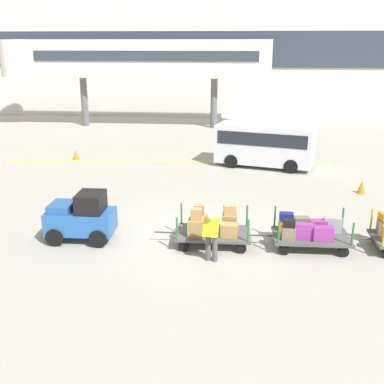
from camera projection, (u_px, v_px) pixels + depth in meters
The scene contains 11 objects.
ground_plane at pixel (200, 233), 15.37m from camera, with size 120.00×120.00×0.00m, color #9E9B91.
apron_lead_line at pixel (170, 161), 24.65m from camera, with size 17.38×0.20×0.01m, color yellow.
terminal_building at pixel (225, 55), 38.43m from camera, with size 50.16×2.51×9.98m.
jet_bridge at pixel (123, 59), 33.45m from camera, with size 19.76×3.00×6.23m.
baggage_tug at pixel (82, 218), 14.63m from camera, with size 2.11×1.25×1.58m.
baggage_cart_lead at pixel (212, 227), 14.37m from camera, with size 3.01×1.43×1.27m.
baggage_cart_middle at pixel (309, 231), 14.16m from camera, with size 3.01×1.43×1.10m.
baggage_handler at pixel (211, 234), 13.11m from camera, with size 0.47×0.49×1.56m.
shuttle_van at pixel (265, 142), 23.29m from camera, with size 5.13×3.07×2.10m.
safety_cone_near at pixel (76, 155), 24.92m from camera, with size 0.36×0.36×0.55m, color orange.
safety_cone_far at pixel (362, 187), 19.33m from camera, with size 0.36×0.36×0.55m, color orange.
Camera 1 is at (1.11, -14.16, 6.03)m, focal length 43.35 mm.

